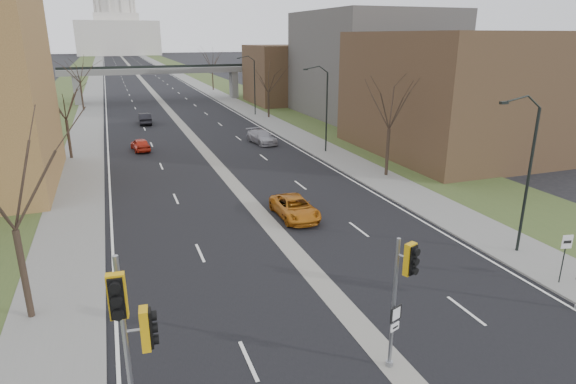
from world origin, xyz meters
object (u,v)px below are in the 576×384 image
car_right_mid (262,137)px  car_left_near (140,144)px  signal_pole_left (131,324)px  speed_limit_sign (565,250)px  car_right_near (295,208)px  signal_pole_median (403,283)px  car_left_far (145,119)px

car_right_mid → car_left_near: bearing=168.3°
signal_pole_left → car_right_mid: 41.97m
speed_limit_sign → car_left_near: size_ratio=0.64×
car_left_near → car_right_near: car_right_near is taller
car_right_near → car_right_mid: 23.58m
speed_limit_sign → signal_pole_median: bearing=-153.6°
car_right_near → signal_pole_median: bearing=-97.5°
signal_pole_left → car_left_near: bearing=91.6°
signal_pole_left → signal_pole_median: size_ratio=1.16×
car_left_near → signal_pole_left: bearing=79.2°
speed_limit_sign → car_right_mid: bearing=109.0°
signal_pole_left → signal_pole_median: signal_pole_left is taller
signal_pole_left → car_right_mid: signal_pole_left is taller
speed_limit_sign → car_right_near: 15.82m
signal_pole_median → car_right_mid: size_ratio=1.02×
signal_pole_left → speed_limit_sign: 20.12m
signal_pole_median → car_right_near: bearing=62.2°
car_left_near → car_left_far: (1.72, 16.54, 0.08)m
signal_pole_median → car_left_near: signal_pole_median is taller
signal_pole_left → car_left_far: size_ratio=1.31×
speed_limit_sign → car_left_near: 40.81m
car_left_far → speed_limit_sign: bearing=106.9°
signal_pole_median → car_left_near: size_ratio=1.31×
signal_pole_left → car_left_far: 56.43m
car_left_near → signal_pole_median: bearing=91.9°
signal_pole_median → car_left_far: size_ratio=1.13×
signal_pole_left → car_right_near: bearing=60.5°
car_left_near → speed_limit_sign: bearing=107.9°
speed_limit_sign → car_left_far: size_ratio=0.55×
speed_limit_sign → car_right_near: bearing=136.8°
car_left_near → car_left_far: car_left_far is taller
speed_limit_sign → car_left_near: speed_limit_sign is taller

